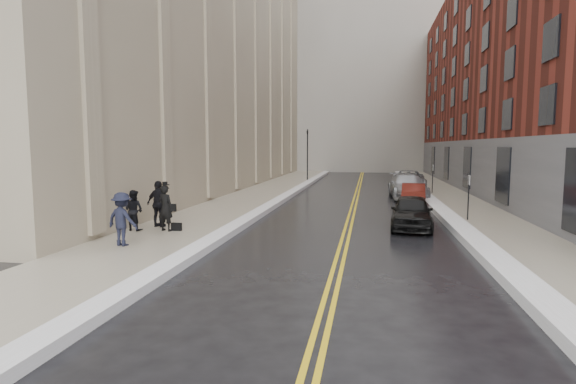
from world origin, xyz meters
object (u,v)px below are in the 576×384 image
at_px(car_black, 412,212).
at_px(pedestrian_main, 166,208).
at_px(pedestrian_c, 159,204).
at_px(pedestrian_a, 134,210).
at_px(car_maroon, 413,194).
at_px(car_silver_near, 408,186).
at_px(car_silver_far, 409,180).
at_px(pedestrian_b, 122,219).

distance_m(car_black, pedestrian_main, 10.35).
bearing_deg(pedestrian_c, pedestrian_a, 66.82).
height_order(car_black, pedestrian_a, pedestrian_a).
xyz_separation_m(car_black, car_maroon, (0.84, 8.22, -0.08)).
bearing_deg(car_silver_near, pedestrian_a, -131.56).
height_order(car_silver_near, pedestrian_c, pedestrian_c).
relative_size(car_black, car_silver_far, 0.74).
bearing_deg(pedestrian_main, car_silver_near, -111.41).
distance_m(pedestrian_a, pedestrian_c, 1.13).
xyz_separation_m(car_maroon, car_silver_near, (-0.05, 3.50, 0.18)).
distance_m(car_black, car_silver_near, 11.74).
xyz_separation_m(car_silver_far, pedestrian_a, (-12.52, -20.88, 0.18)).
distance_m(pedestrian_main, pedestrian_a, 1.33).
bearing_deg(car_silver_far, car_silver_near, -92.09).
bearing_deg(car_silver_far, car_maroon, -89.76).
distance_m(car_maroon, pedestrian_c, 15.53).
distance_m(car_silver_far, pedestrian_b, 26.18).
bearing_deg(pedestrian_c, car_black, -155.46).
relative_size(pedestrian_a, pedestrian_c, 0.84).
bearing_deg(pedestrian_b, car_silver_far, -103.21).
bearing_deg(pedestrian_b, pedestrian_a, -55.55).
height_order(car_silver_far, pedestrian_main, pedestrian_main).
height_order(car_black, pedestrian_c, pedestrian_c).
distance_m(car_silver_near, pedestrian_b, 20.73).
bearing_deg(car_black, pedestrian_a, -159.19).
relative_size(car_silver_far, pedestrian_c, 2.92).
height_order(car_silver_far, pedestrian_b, pedestrian_b).
relative_size(car_black, pedestrian_main, 2.27).
height_order(car_maroon, pedestrian_main, pedestrian_main).
bearing_deg(car_silver_far, pedestrian_b, -112.66).
bearing_deg(pedestrian_c, pedestrian_main, 142.82).
bearing_deg(pedestrian_a, car_black, -151.78).
bearing_deg(car_maroon, pedestrian_c, -131.86).
relative_size(car_black, car_maroon, 1.08).
bearing_deg(car_maroon, pedestrian_main, -128.05).
bearing_deg(pedestrian_main, pedestrian_c, -34.93).
bearing_deg(car_silver_near, car_black, -96.77).
bearing_deg(pedestrian_a, pedestrian_c, -113.20).
height_order(pedestrian_main, pedestrian_c, pedestrian_c).
bearing_deg(pedestrian_c, pedestrian_b, 108.56).
height_order(pedestrian_main, pedestrian_b, pedestrian_main).
xyz_separation_m(car_silver_near, pedestrian_b, (-10.91, -17.62, 0.24)).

